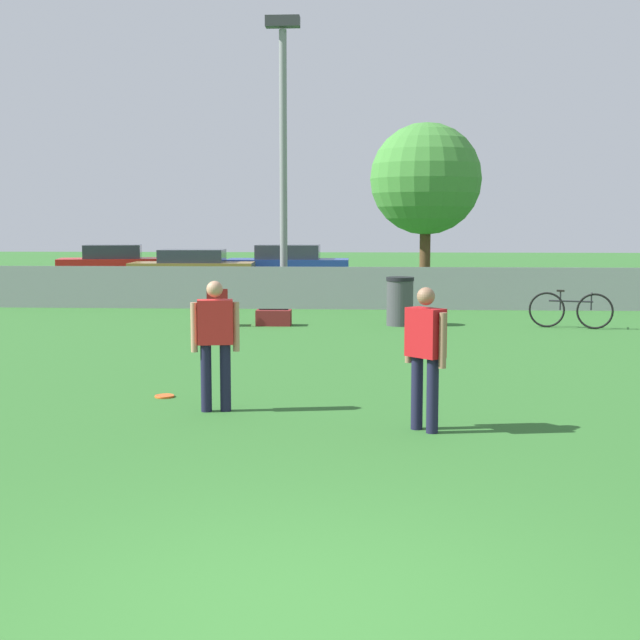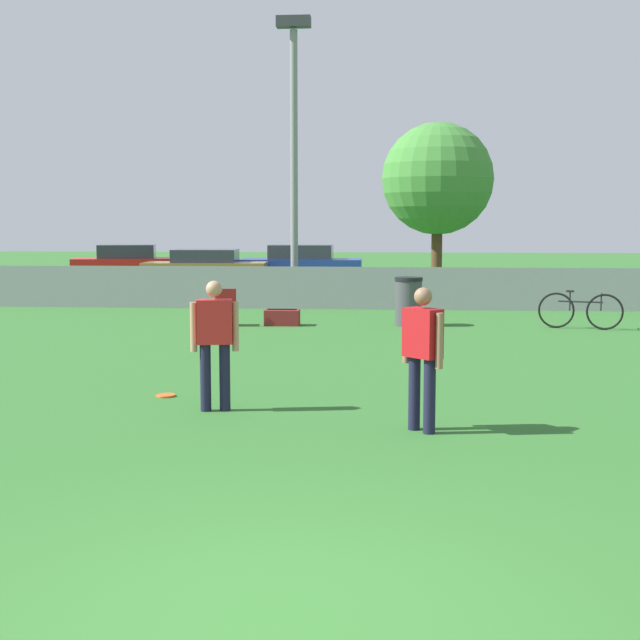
{
  "view_description": "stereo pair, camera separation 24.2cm",
  "coord_description": "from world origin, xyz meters",
  "px_view_note": "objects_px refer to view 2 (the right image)",
  "views": [
    {
      "loc": [
        0.43,
        -4.92,
        2.28
      ],
      "look_at": [
        -0.19,
        6.07,
        1.05
      ],
      "focal_mm": 50.0,
      "sensor_mm": 36.0,
      "label": 1
    },
    {
      "loc": [
        0.67,
        -4.91,
        2.28
      ],
      "look_at": [
        -0.19,
        6.07,
        1.05
      ],
      "focal_mm": 50.0,
      "sensor_mm": 36.0,
      "label": 2
    }
  ],
  "objects_px": {
    "player_defender_red": "(215,336)",
    "parked_car_tan": "(205,267)",
    "tree_near_pole": "(438,179)",
    "trash_bin": "(408,301)",
    "gear_bag_sideline": "(282,318)",
    "bicycle_sideline": "(580,310)",
    "light_pole": "(294,135)",
    "frisbee_disc": "(166,395)",
    "folding_chair_sideline": "(226,304)",
    "parked_car_red": "(127,263)",
    "parked_car_blue": "(301,265)",
    "player_thrower_red": "(422,349)"
  },
  "relations": [
    {
      "from": "light_pole",
      "to": "gear_bag_sideline",
      "type": "xyz_separation_m",
      "value": [
        0.22,
        -4.58,
        -4.37
      ]
    },
    {
      "from": "trash_bin",
      "to": "bicycle_sideline",
      "type": "bearing_deg",
      "value": -4.92
    },
    {
      "from": "player_defender_red",
      "to": "player_thrower_red",
      "type": "xyz_separation_m",
      "value": [
        2.44,
        -0.88,
        0.0
      ]
    },
    {
      "from": "player_defender_red",
      "to": "parked_car_tan",
      "type": "distance_m",
      "value": 20.9
    },
    {
      "from": "folding_chair_sideline",
      "to": "trash_bin",
      "type": "height_order",
      "value": "trash_bin"
    },
    {
      "from": "light_pole",
      "to": "bicycle_sideline",
      "type": "height_order",
      "value": "light_pole"
    },
    {
      "from": "light_pole",
      "to": "parked_car_tan",
      "type": "relative_size",
      "value": 1.74
    },
    {
      "from": "tree_near_pole",
      "to": "parked_car_red",
      "type": "relative_size",
      "value": 1.2
    },
    {
      "from": "parked_car_blue",
      "to": "gear_bag_sideline",
      "type": "bearing_deg",
      "value": -86.82
    },
    {
      "from": "tree_near_pole",
      "to": "player_defender_red",
      "type": "height_order",
      "value": "tree_near_pole"
    },
    {
      "from": "player_defender_red",
      "to": "parked_car_red",
      "type": "relative_size",
      "value": 0.37
    },
    {
      "from": "gear_bag_sideline",
      "to": "parked_car_blue",
      "type": "distance_m",
      "value": 13.55
    },
    {
      "from": "light_pole",
      "to": "tree_near_pole",
      "type": "distance_m",
      "value": 4.93
    },
    {
      "from": "bicycle_sideline",
      "to": "player_thrower_red",
      "type": "bearing_deg",
      "value": -95.43
    },
    {
      "from": "tree_near_pole",
      "to": "player_defender_red",
      "type": "distance_m",
      "value": 16.75
    },
    {
      "from": "light_pole",
      "to": "parked_car_red",
      "type": "distance_m",
      "value": 12.62
    },
    {
      "from": "parked_car_blue",
      "to": "bicycle_sideline",
      "type": "bearing_deg",
      "value": -62.63
    },
    {
      "from": "frisbee_disc",
      "to": "parked_car_blue",
      "type": "xyz_separation_m",
      "value": [
        -0.38,
        21.53,
        0.66
      ]
    },
    {
      "from": "folding_chair_sideline",
      "to": "frisbee_disc",
      "type": "bearing_deg",
      "value": 88.45
    },
    {
      "from": "frisbee_disc",
      "to": "trash_bin",
      "type": "xyz_separation_m",
      "value": [
        3.31,
        8.18,
        0.52
      ]
    },
    {
      "from": "player_defender_red",
      "to": "folding_chair_sideline",
      "type": "distance_m",
      "value": 8.75
    },
    {
      "from": "player_defender_red",
      "to": "frisbee_disc",
      "type": "distance_m",
      "value": 1.46
    },
    {
      "from": "tree_near_pole",
      "to": "trash_bin",
      "type": "height_order",
      "value": "tree_near_pole"
    },
    {
      "from": "player_thrower_red",
      "to": "parked_car_blue",
      "type": "height_order",
      "value": "player_thrower_red"
    },
    {
      "from": "player_thrower_red",
      "to": "parked_car_blue",
      "type": "relative_size",
      "value": 0.35
    },
    {
      "from": "folding_chair_sideline",
      "to": "parked_car_tan",
      "type": "relative_size",
      "value": 0.19
    },
    {
      "from": "player_defender_red",
      "to": "trash_bin",
      "type": "bearing_deg",
      "value": 63.85
    },
    {
      "from": "player_thrower_red",
      "to": "tree_near_pole",
      "type": "bearing_deg",
      "value": 133.26
    },
    {
      "from": "bicycle_sideline",
      "to": "parked_car_blue",
      "type": "xyz_separation_m",
      "value": [
        -7.31,
        13.66,
        0.28
      ]
    },
    {
      "from": "player_defender_red",
      "to": "bicycle_sideline",
      "type": "xyz_separation_m",
      "value": [
        6.11,
        8.68,
        -0.51
      ]
    },
    {
      "from": "light_pole",
      "to": "parked_car_blue",
      "type": "xyz_separation_m",
      "value": [
        -0.71,
        8.93,
        -3.86
      ]
    },
    {
      "from": "folding_chair_sideline",
      "to": "parked_car_blue",
      "type": "xyz_separation_m",
      "value": [
        0.26,
        13.73,
        0.19
      ]
    },
    {
      "from": "gear_bag_sideline",
      "to": "parked_car_tan",
      "type": "distance_m",
      "value": 12.32
    },
    {
      "from": "bicycle_sideline",
      "to": "trash_bin",
      "type": "height_order",
      "value": "trash_bin"
    },
    {
      "from": "light_pole",
      "to": "parked_car_tan",
      "type": "distance_m",
      "value": 8.92
    },
    {
      "from": "bicycle_sideline",
      "to": "parked_car_red",
      "type": "height_order",
      "value": "parked_car_red"
    },
    {
      "from": "player_defender_red",
      "to": "folding_chair_sideline",
      "type": "bearing_deg",
      "value": 88.97
    },
    {
      "from": "light_pole",
      "to": "parked_car_blue",
      "type": "distance_m",
      "value": 9.75
    },
    {
      "from": "light_pole",
      "to": "folding_chair_sideline",
      "type": "height_order",
      "value": "light_pole"
    },
    {
      "from": "parked_car_red",
      "to": "player_defender_red",
      "type": "bearing_deg",
      "value": -82.68
    },
    {
      "from": "player_defender_red",
      "to": "bicycle_sideline",
      "type": "bearing_deg",
      "value": 44.21
    },
    {
      "from": "light_pole",
      "to": "parked_car_red",
      "type": "height_order",
      "value": "light_pole"
    },
    {
      "from": "parked_car_red",
      "to": "trash_bin",
      "type": "bearing_deg",
      "value": -64.89
    },
    {
      "from": "light_pole",
      "to": "frisbee_disc",
      "type": "relative_size",
      "value": 29.74
    },
    {
      "from": "tree_near_pole",
      "to": "player_defender_red",
      "type": "relative_size",
      "value": 3.28
    },
    {
      "from": "bicycle_sideline",
      "to": "trash_bin",
      "type": "xyz_separation_m",
      "value": [
        -3.62,
        0.31,
        0.14
      ]
    },
    {
      "from": "parked_car_tan",
      "to": "trash_bin",
      "type": "bearing_deg",
      "value": -61.77
    },
    {
      "from": "folding_chair_sideline",
      "to": "gear_bag_sideline",
      "type": "xyz_separation_m",
      "value": [
        1.2,
        0.22,
        -0.32
      ]
    },
    {
      "from": "bicycle_sideline",
      "to": "trash_bin",
      "type": "relative_size",
      "value": 1.6
    },
    {
      "from": "gear_bag_sideline",
      "to": "light_pole",
      "type": "bearing_deg",
      "value": 92.77
    }
  ]
}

